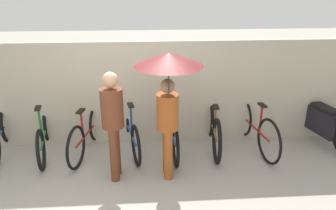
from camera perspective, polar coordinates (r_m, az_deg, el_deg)
name	(u,v)px	position (r m, az deg, el deg)	size (l,w,h in m)	color
ground_plane	(126,208)	(4.58, -7.26, -17.42)	(30.00, 30.00, 0.00)	#9E998E
back_wall	(129,94)	(5.80, -6.76, 1.95)	(13.63, 0.12, 1.85)	#B2A893
parked_bicycle_0	(0,134)	(6.22, -27.23, -4.45)	(0.46, 1.72, 0.97)	black
parked_bicycle_1	(44,134)	(5.97, -20.79, -4.82)	(0.48, 1.66, 0.97)	black
parked_bicycle_2	(87,132)	(5.78, -13.89, -4.63)	(0.50, 1.67, 1.09)	black
parked_bicycle_3	(130,130)	(5.76, -6.65, -4.30)	(0.54, 1.75, 1.00)	black
parked_bicycle_4	(172,129)	(5.72, 0.67, -4.28)	(0.44, 1.80, 1.06)	black
parked_bicycle_5	(213,127)	(5.81, 7.87, -3.86)	(0.44, 1.72, 1.04)	black
parked_bicycle_6	(255,127)	(5.95, 14.83, -3.68)	(0.44, 1.78, 0.98)	black
pedestrian_leading	(113,119)	(4.73, -9.60, -2.37)	(0.32, 0.32, 1.66)	brown
pedestrian_center	(168,84)	(4.43, 0.04, 3.63)	(0.92, 0.92, 1.95)	#9E4C1E
motorcycle	(322,123)	(6.52, 25.25, -2.78)	(0.72, 1.95, 0.92)	black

